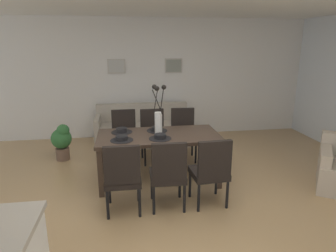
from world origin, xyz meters
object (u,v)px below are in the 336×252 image
Objects in this scene: dining_chair_mid_right at (183,131)px; framed_picture_left at (116,66)px; bowl_far_right at (157,128)px; dining_table at (159,140)px; dining_chair_near_left at (123,175)px; potted_plant at (62,140)px; dining_chair_mid_left at (211,169)px; bowl_near_right at (122,130)px; dining_chair_far_right at (153,133)px; dining_chair_far_left at (168,172)px; bowl_near_left at (122,138)px; bowl_far_left at (160,136)px; framed_picture_center at (174,66)px; sofa at (144,130)px; dining_chair_near_right at (124,134)px; centerpiece_vase at (158,116)px.

dining_chair_mid_right is 2.42× the size of framed_picture_left.
dining_chair_mid_right reaches higher than bowl_far_right.
bowl_far_right is at bearing 90.00° from dining_table.
potted_plant is at bearing 119.15° from dining_chair_near_left.
framed_picture_left reaches higher than dining_chair_mid_right.
dining_table is 1.02m from dining_chair_mid_left.
framed_picture_left is (-0.09, 2.19, 0.80)m from bowl_near_right.
bowl_far_right is at bearing -90.37° from dining_chair_far_right.
dining_chair_far_left is 5.41× the size of bowl_near_left.
framed_picture_left is at bearing 103.60° from bowl_far_left.
framed_picture_center is (0.06, 3.22, 1.07)m from dining_chair_mid_left.
dining_chair_far_left is 2.39× the size of framed_picture_center.
dining_chair_mid_right is 2.20m from potted_plant.
framed_picture_center is at bearing 67.84° from dining_chair_far_right.
framed_picture_center is (0.73, 0.51, 1.30)m from sofa.
dining_chair_far_right is 1.97m from framed_picture_left.
dining_chair_far_right is at bearing 62.84° from bowl_near_left.
dining_table is 1.96× the size of dining_chair_near_right.
bowl_near_left reaches higher than potted_plant.
bowl_near_right is 0.54m from bowl_far_right.
framed_picture_center is (0.07, 1.53, 1.07)m from dining_chair_mid_right.
dining_chair_mid_left is 5.41× the size of bowl_far_left.
potted_plant is (-2.19, 1.94, -0.14)m from dining_chair_mid_left.
dining_chair_far_right is 0.90m from bowl_near_right.
dining_chair_far_left is 2.71m from sofa.
bowl_far_right is 1.75m from sofa.
dining_chair_near_left is at bearing -89.69° from bowl_near_left.
dining_chair_far_left is 1.00× the size of dining_chair_mid_left.
framed_picture_center reaches higher than dining_chair_near_right.
centerpiece_vase is at bearing 57.66° from dining_chair_near_left.
dining_chair_mid_right is 1.25× the size of centerpiece_vase.
bowl_far_left is at bearing -64.71° from dining_chair_near_right.
dining_chair_mid_left reaches higher than bowl_near_right.
bowl_near_right is at bearing 159.69° from dining_table.
dining_chair_far_right reaches higher than dining_table.
centerpiece_vase is at bearing -122.71° from dining_chair_mid_right.
dining_chair_far_left is 2.55m from potted_plant.
dining_chair_near_left is 1.10m from dining_chair_mid_left.
dining_chair_near_right is (-0.51, 0.88, -0.15)m from dining_table.
dining_chair_far_left is at bearing -88.59° from dining_table.
framed_picture_left is (-0.63, 2.39, 0.92)m from dining_table.
bowl_near_right is at bearing -104.59° from sofa.
potted_plant is (-1.63, 0.91, -0.41)m from bowl_far_right.
dining_chair_mid_left is 1.30m from bowl_near_left.
dining_chair_near_left is 1.00× the size of dining_chair_mid_right.
dining_chair_near_right is 1.37× the size of potted_plant.
dining_chair_mid_right is 5.41× the size of bowl_far_left.
dining_table is at bearing 124.37° from dining_chair_mid_left.
dining_chair_mid_left is at bearing -71.57° from dining_chair_far_right.
framed_picture_left is at bearing 112.43° from dining_chair_far_right.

